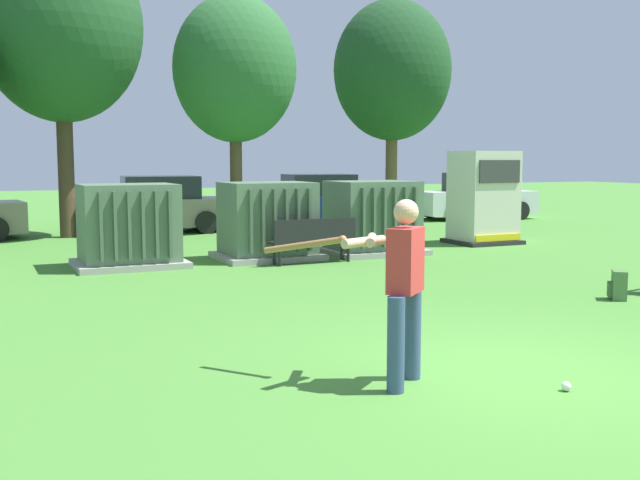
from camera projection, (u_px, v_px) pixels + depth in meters
ground_plane at (512, 372)px, 7.44m from camera, size 96.00×96.00×0.00m
transformer_west at (129, 227)px, 14.68m from camera, size 2.10×1.70×1.62m
transformer_mid_west at (267, 222)px, 15.84m from camera, size 2.10×1.70×1.62m
transformer_mid_east at (372, 219)px, 16.69m from camera, size 2.10×1.70×1.62m
generator_enclosure at (483, 198)px, 18.73m from camera, size 1.60×1.40×2.30m
park_bench at (313, 237)px, 15.13m from camera, size 1.81×0.44×0.92m
batter at (399, 282)px, 6.95m from camera, size 1.24×1.39×1.74m
sports_ball at (566, 386)px, 6.84m from camera, size 0.09×0.09×0.09m
backpack at (618, 286)px, 11.28m from camera, size 0.37×0.38×0.44m
tree_center_left at (61, 27)px, 19.71m from camera, size 4.24×4.24×8.10m
tree_center_right at (235, 69)px, 21.70m from camera, size 3.57×3.57×6.82m
tree_right at (392, 71)px, 23.73m from camera, size 3.71×3.71×7.10m
parked_car_left_of_center at (157, 206)px, 21.59m from camera, size 4.33×2.20×1.62m
parked_car_right_of_center at (315, 201)px, 24.12m from camera, size 4.35×2.25×1.62m
parked_car_rightmost at (476, 198)px, 26.49m from camera, size 4.34×2.21×1.62m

